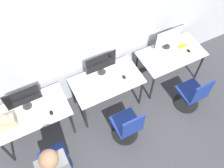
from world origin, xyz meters
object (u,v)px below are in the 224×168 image
Objects in this scene: monitor_center at (101,63)px; keyboard_center at (109,84)px; handbag at (6,124)px; mouse_left at (51,113)px; office_chair_center at (128,127)px; mouse_center at (124,77)px; monitor_left at (23,98)px; keyboard_left at (33,120)px; keyboard_right at (176,58)px; mouse_right at (189,51)px; monitor_right at (168,37)px; office_chair_left at (56,164)px; office_chair_right at (192,95)px.

monitor_center is 1.26× the size of keyboard_center.
mouse_left is at bearing -6.54° from handbag.
office_chair_center is (0.00, -0.98, -0.64)m from monitor_center.
handbag is (-1.73, 0.00, 0.11)m from keyboard_center.
keyboard_center is 0.30m from mouse_center.
monitor_center is 6.22× the size of mouse_center.
mouse_center is at bearing -7.30° from monitor_left.
mouse_left is (0.30, -0.02, 0.01)m from keyboard_left.
mouse_right reaches higher than keyboard_right.
office_chair_center is 2.00× the size of keyboard_right.
keyboard_right is (1.07, -0.04, -0.01)m from mouse_center.
mouse_right is (1.67, -0.31, -0.23)m from monitor_center.
keyboard_left is 1.66m from mouse_center.
mouse_left is 1.00× the size of mouse_center.
monitor_right is at bearing 5.44° from handbag.
keyboard_left is 0.50× the size of office_chair_left.
mouse_center is (1.66, 0.08, 0.01)m from keyboard_left.
keyboard_right is 1.48× the size of handbag.
keyboard_center is 1.42m from monitor_right.
office_chair_center is 1.79m from monitor_right.
office_chair_left is 3.09m from mouse_right.
mouse_center is at bearing 4.04° from keyboard_center.
mouse_left reaches higher than keyboard_left.
monitor_left is at bearing 174.67° from keyboard_right.
office_chair_left is 2.00× the size of keyboard_center.
keyboard_center is 0.50× the size of office_chair_center.
mouse_right is at bearing 1.61° from mouse_left.
office_chair_center is at bearing -112.93° from mouse_center.
office_chair_center is at bearing -154.44° from keyboard_right.
monitor_center and monitor_right have the same top height.
monitor_left is 1.15m from office_chair_left.
keyboard_right is at bearing -0.47° from handbag.
handbag is at bearing 173.46° from mouse_left.
keyboard_right is 3.10m from handbag.
handbag is at bearing -179.99° from mouse_right.
office_chair_right is (1.38, -0.66, -0.41)m from keyboard_center.
monitor_center reaches higher than mouse_left.
keyboard_right is (1.36, -0.33, -0.24)m from monitor_center.
monitor_left is 1.37m from monitor_center.
handbag reaches higher than office_chair_center.
monitor_right is at bearing 90.00° from keyboard_right.
mouse_center is at bearing 24.83° from office_chair_left.
office_chair_right is at bearing -35.12° from monitor_center.
mouse_center is 0.10× the size of office_chair_right.
monitor_center is (1.36, 0.36, 0.24)m from keyboard_left.
office_chair_right is (-0.30, -0.66, -0.41)m from mouse_right.
handbag reaches higher than mouse_left.
office_chair_left is 0.99m from handbag.
office_chair_right reaches higher than mouse_right.
mouse_left is 0.10× the size of office_chair_right.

